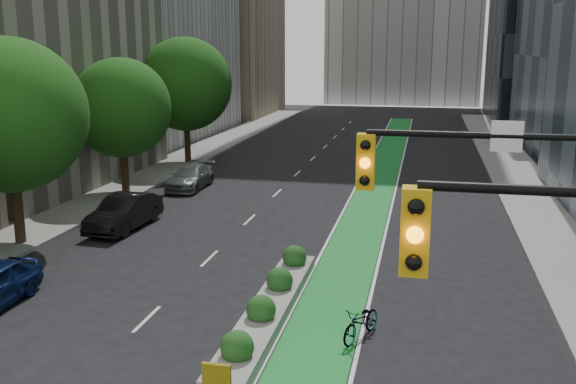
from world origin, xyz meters
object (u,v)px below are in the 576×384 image
at_px(median_planter, 269,305).
at_px(parked_car_left_mid, 124,212).
at_px(bicycle, 361,322).
at_px(parked_car_left_far, 190,177).

relative_size(median_planter, parked_car_left_mid, 2.13).
distance_m(bicycle, parked_car_left_far, 21.79).
bearing_deg(median_planter, parked_car_left_mid, 137.41).
height_order(bicycle, parked_car_left_far, parked_car_left_far).
distance_m(median_planter, parked_car_left_far, 19.42).
bearing_deg(bicycle, parked_car_left_far, 146.62).
bearing_deg(bicycle, median_planter, -174.87).
height_order(median_planter, parked_car_left_mid, parked_car_left_mid).
height_order(parked_car_left_mid, parked_car_left_far, parked_car_left_mid).
relative_size(median_planter, parked_car_left_far, 2.19).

